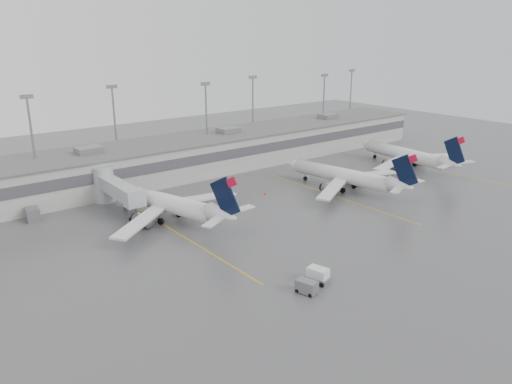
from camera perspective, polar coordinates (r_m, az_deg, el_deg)
ground at (r=75.72m, az=13.25°, el=-7.56°), size 260.00×260.00×0.00m
terminal at (r=116.97m, az=-9.17°, el=3.90°), size 152.00×17.00×9.45m
light_masts at (r=120.39m, az=-10.71°, el=8.03°), size 142.40×8.00×20.60m
jet_bridge_right at (r=97.92m, az=-16.10°, el=0.50°), size 4.00×17.20×7.00m
stand_markings at (r=91.17m, az=1.50°, el=-2.63°), size 105.25×40.00×0.01m
jet_mid_left at (r=89.02m, az=-10.17°, el=-1.19°), size 27.95×31.79×10.57m
jet_mid_right at (r=106.11m, az=10.35°, el=1.84°), size 27.67×31.25×10.17m
jet_far_right at (r=128.07m, az=16.97°, el=4.10°), size 28.05×31.56×10.22m
baggage_tug at (r=67.82m, az=7.07°, el=-9.58°), size 2.75×3.56×2.04m
baggage_cart at (r=65.01m, az=5.80°, el=-10.70°), size 2.20×3.01×1.74m
gse_uld_b at (r=98.91m, az=-11.79°, el=-0.83°), size 2.65×2.00×1.71m
gse_uld_c at (r=120.29m, az=5.56°, el=2.75°), size 2.44×1.95×1.51m
gse_loader at (r=96.76m, az=-24.16°, el=-2.35°), size 2.53×3.65×2.14m
cone_b at (r=92.76m, az=-11.64°, el=-2.40°), size 0.46×0.46×0.74m
cone_c at (r=102.16m, az=1.02°, el=-0.14°), size 0.44×0.44×0.71m
cone_d at (r=135.63m, az=16.69°, el=3.62°), size 0.42×0.42×0.67m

